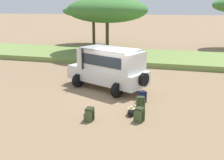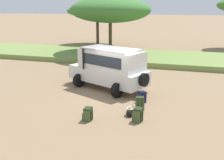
{
  "view_description": "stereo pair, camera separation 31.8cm",
  "coord_description": "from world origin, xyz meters",
  "px_view_note": "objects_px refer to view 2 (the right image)",
  "views": [
    {
      "loc": [
        3.64,
        -13.64,
        4.73
      ],
      "look_at": [
        0.08,
        -0.75,
        1.0
      ],
      "focal_mm": 42.0,
      "sensor_mm": 36.0,
      "label": 1
    },
    {
      "loc": [
        3.95,
        -13.55,
        4.73
      ],
      "look_at": [
        0.08,
        -0.75,
        1.0
      ],
      "focal_mm": 42.0,
      "sensor_mm": 36.0,
      "label": 2
    }
  ],
  "objects_px": {
    "backpack_outermost": "(142,97)",
    "acacia_tree_left_mid": "(110,10)",
    "backpack_near_rear_wheel": "(140,103)",
    "backpack_beside_front_wheel": "(88,114)",
    "acacia_tree_far_left": "(97,11)",
    "duffel_bag_low_black_case": "(130,111)",
    "backpack_cluster_center": "(138,115)",
    "safari_vehicle": "(109,67)"
  },
  "relations": [
    {
      "from": "safari_vehicle",
      "to": "backpack_outermost",
      "type": "height_order",
      "value": "safari_vehicle"
    },
    {
      "from": "backpack_beside_front_wheel",
      "to": "backpack_cluster_center",
      "type": "xyz_separation_m",
      "value": [
        2.09,
        0.5,
        0.02
      ]
    },
    {
      "from": "backpack_near_rear_wheel",
      "to": "backpack_outermost",
      "type": "distance_m",
      "value": 0.99
    },
    {
      "from": "backpack_near_rear_wheel",
      "to": "acacia_tree_far_left",
      "type": "height_order",
      "value": "acacia_tree_far_left"
    },
    {
      "from": "backpack_beside_front_wheel",
      "to": "backpack_near_rear_wheel",
      "type": "distance_m",
      "value": 2.68
    },
    {
      "from": "duffel_bag_low_black_case",
      "to": "acacia_tree_far_left",
      "type": "xyz_separation_m",
      "value": [
        -9.17,
        21.05,
        4.08
      ]
    },
    {
      "from": "duffel_bag_low_black_case",
      "to": "backpack_near_rear_wheel",
      "type": "bearing_deg",
      "value": 67.58
    },
    {
      "from": "duffel_bag_low_black_case",
      "to": "acacia_tree_left_mid",
      "type": "height_order",
      "value": "acacia_tree_left_mid"
    },
    {
      "from": "backpack_outermost",
      "to": "acacia_tree_left_mid",
      "type": "xyz_separation_m",
      "value": [
        -5.49,
        12.28,
        4.17
      ]
    },
    {
      "from": "backpack_beside_front_wheel",
      "to": "acacia_tree_left_mid",
      "type": "relative_size",
      "value": 0.07
    },
    {
      "from": "acacia_tree_left_mid",
      "to": "acacia_tree_far_left",
      "type": "bearing_deg",
      "value": 118.81
    },
    {
      "from": "safari_vehicle",
      "to": "backpack_near_rear_wheel",
      "type": "relative_size",
      "value": 8.49
    },
    {
      "from": "backpack_beside_front_wheel",
      "to": "backpack_cluster_center",
      "type": "bearing_deg",
      "value": 13.48
    },
    {
      "from": "backpack_beside_front_wheel",
      "to": "backpack_outermost",
      "type": "height_order",
      "value": "backpack_outermost"
    },
    {
      "from": "safari_vehicle",
      "to": "duffel_bag_low_black_case",
      "type": "distance_m",
      "value": 4.31
    },
    {
      "from": "duffel_bag_low_black_case",
      "to": "acacia_tree_far_left",
      "type": "height_order",
      "value": "acacia_tree_far_left"
    },
    {
      "from": "acacia_tree_left_mid",
      "to": "backpack_beside_front_wheel",
      "type": "bearing_deg",
      "value": -76.39
    },
    {
      "from": "backpack_outermost",
      "to": "acacia_tree_left_mid",
      "type": "height_order",
      "value": "acacia_tree_left_mid"
    },
    {
      "from": "backpack_beside_front_wheel",
      "to": "backpack_near_rear_wheel",
      "type": "bearing_deg",
      "value": 44.58
    },
    {
      "from": "backpack_cluster_center",
      "to": "backpack_near_rear_wheel",
      "type": "relative_size",
      "value": 0.98
    },
    {
      "from": "backpack_near_rear_wheel",
      "to": "acacia_tree_far_left",
      "type": "bearing_deg",
      "value": 114.94
    },
    {
      "from": "backpack_beside_front_wheel",
      "to": "acacia_tree_far_left",
      "type": "relative_size",
      "value": 0.08
    },
    {
      "from": "backpack_cluster_center",
      "to": "backpack_outermost",
      "type": "height_order",
      "value": "backpack_cluster_center"
    },
    {
      "from": "duffel_bag_low_black_case",
      "to": "acacia_tree_left_mid",
      "type": "xyz_separation_m",
      "value": [
        -5.28,
        13.98,
        4.29
      ]
    },
    {
      "from": "backpack_cluster_center",
      "to": "acacia_tree_far_left",
      "type": "relative_size",
      "value": 0.08
    },
    {
      "from": "safari_vehicle",
      "to": "backpack_outermost",
      "type": "distance_m",
      "value": 3.16
    },
    {
      "from": "safari_vehicle",
      "to": "backpack_cluster_center",
      "type": "relative_size",
      "value": 8.7
    },
    {
      "from": "backpack_outermost",
      "to": "acacia_tree_left_mid",
      "type": "distance_m",
      "value": 14.08
    },
    {
      "from": "safari_vehicle",
      "to": "backpack_outermost",
      "type": "xyz_separation_m",
      "value": [
        2.33,
        -1.87,
        -1.01
      ]
    },
    {
      "from": "backpack_cluster_center",
      "to": "acacia_tree_left_mid",
      "type": "height_order",
      "value": "acacia_tree_left_mid"
    },
    {
      "from": "acacia_tree_far_left",
      "to": "acacia_tree_left_mid",
      "type": "bearing_deg",
      "value": -61.19
    },
    {
      "from": "backpack_cluster_center",
      "to": "duffel_bag_low_black_case",
      "type": "xyz_separation_m",
      "value": [
        -0.48,
        0.67,
        -0.14
      ]
    },
    {
      "from": "backpack_beside_front_wheel",
      "to": "backpack_outermost",
      "type": "distance_m",
      "value": 3.4
    },
    {
      "from": "backpack_near_rear_wheel",
      "to": "duffel_bag_low_black_case",
      "type": "distance_m",
      "value": 0.78
    },
    {
      "from": "safari_vehicle",
      "to": "acacia_tree_far_left",
      "type": "xyz_separation_m",
      "value": [
        -7.04,
        17.47,
        2.95
      ]
    },
    {
      "from": "backpack_outermost",
      "to": "duffel_bag_low_black_case",
      "type": "height_order",
      "value": "backpack_outermost"
    },
    {
      "from": "backpack_outermost",
      "to": "duffel_bag_low_black_case",
      "type": "xyz_separation_m",
      "value": [
        -0.21,
        -1.7,
        -0.12
      ]
    },
    {
      "from": "backpack_outermost",
      "to": "duffel_bag_low_black_case",
      "type": "bearing_deg",
      "value": -97.06
    },
    {
      "from": "backpack_beside_front_wheel",
      "to": "duffel_bag_low_black_case",
      "type": "distance_m",
      "value": 1.99
    },
    {
      "from": "backpack_near_rear_wheel",
      "to": "acacia_tree_left_mid",
      "type": "relative_size",
      "value": 0.08
    },
    {
      "from": "backpack_near_rear_wheel",
      "to": "duffel_bag_low_black_case",
      "type": "relative_size",
      "value": 0.76
    },
    {
      "from": "backpack_cluster_center",
      "to": "backpack_outermost",
      "type": "xyz_separation_m",
      "value": [
        -0.27,
        2.37,
        -0.02
      ]
    }
  ]
}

